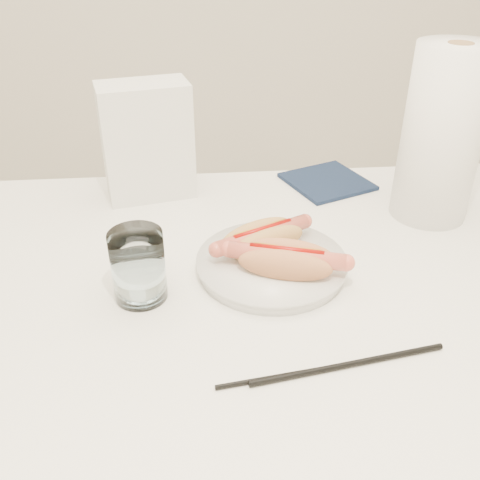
{
  "coord_description": "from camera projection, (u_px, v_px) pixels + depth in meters",
  "views": [
    {
      "loc": [
        -0.08,
        -0.63,
        1.22
      ],
      "look_at": [
        -0.02,
        0.01,
        0.82
      ],
      "focal_mm": 40.13,
      "sensor_mm": 36.0,
      "label": 1
    }
  ],
  "objects": [
    {
      "name": "table",
      "position": [
        256.0,
        316.0,
        0.82
      ],
      "size": [
        1.2,
        0.8,
        0.75
      ],
      "color": "white",
      "rests_on": "ground"
    },
    {
      "name": "plate",
      "position": [
        271.0,
        266.0,
        0.82
      ],
      "size": [
        0.28,
        0.28,
        0.02
      ],
      "primitive_type": "cylinder",
      "rotation": [
        0.0,
        0.0,
        0.36
      ],
      "color": "white",
      "rests_on": "table"
    },
    {
      "name": "hotdog_left",
      "position": [
        262.0,
        239.0,
        0.83
      ],
      "size": [
        0.16,
        0.11,
        0.04
      ],
      "rotation": [
        0.0,
        0.0,
        0.46
      ],
      "color": "tan",
      "rests_on": "plate"
    },
    {
      "name": "hotdog_right",
      "position": [
        286.0,
        260.0,
        0.78
      ],
      "size": [
        0.17,
        0.1,
        0.05
      ],
      "rotation": [
        0.0,
        0.0,
        -0.3
      ],
      "color": "#D18251",
      "rests_on": "plate"
    },
    {
      "name": "water_glass",
      "position": [
        138.0,
        266.0,
        0.74
      ],
      "size": [
        0.08,
        0.08,
        0.1
      ],
      "primitive_type": "cylinder",
      "color": "white",
      "rests_on": "table"
    },
    {
      "name": "chopstick_near",
      "position": [
        296.0,
        373.0,
        0.64
      ],
      "size": [
        0.2,
        0.03,
        0.01
      ],
      "primitive_type": "cylinder",
      "rotation": [
        0.0,
        1.57,
        0.14
      ],
      "color": "black",
      "rests_on": "table"
    },
    {
      "name": "chopstick_far",
      "position": [
        349.0,
        364.0,
        0.65
      ],
      "size": [
        0.25,
        0.05,
        0.01
      ],
      "primitive_type": "cylinder",
      "rotation": [
        0.0,
        1.57,
        0.17
      ],
      "color": "black",
      "rests_on": "table"
    },
    {
      "name": "napkin_box",
      "position": [
        147.0,
        141.0,
        0.99
      ],
      "size": [
        0.18,
        0.12,
        0.22
      ],
      "primitive_type": "cube",
      "rotation": [
        0.0,
        0.0,
        0.22
      ],
      "color": "silver",
      "rests_on": "table"
    },
    {
      "name": "navy_napkin",
      "position": [
        327.0,
        182.0,
        1.08
      ],
      "size": [
        0.19,
        0.19,
        0.01
      ],
      "primitive_type": "cube",
      "rotation": [
        0.0,
        0.0,
        0.39
      ],
      "color": "#111D37",
      "rests_on": "table"
    },
    {
      "name": "paper_towel_roll",
      "position": [
        442.0,
        135.0,
        0.9
      ],
      "size": [
        0.17,
        0.17,
        0.3
      ],
      "primitive_type": "cylinder",
      "rotation": [
        0.0,
        0.0,
        -0.31
      ],
      "color": "white",
      "rests_on": "table"
    }
  ]
}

